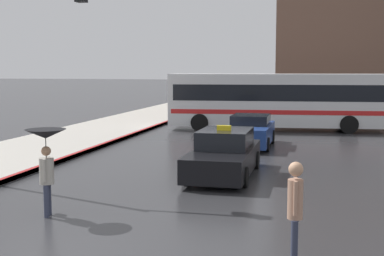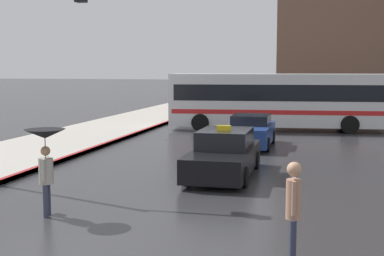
% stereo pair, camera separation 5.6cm
% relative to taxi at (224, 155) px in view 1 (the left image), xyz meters
% --- Properties ---
extents(taxi, '(1.91, 4.79, 1.62)m').
position_rel_taxi_xyz_m(taxi, '(0.00, 0.00, 0.00)').
color(taxi, black).
rests_on(taxi, ground_plane).
extents(sedan_red, '(1.91, 4.29, 1.38)m').
position_rel_taxi_xyz_m(sedan_red, '(0.02, 6.61, -0.02)').
color(sedan_red, navy).
rests_on(sedan_red, ground_plane).
extents(city_bus, '(11.88, 3.58, 3.11)m').
position_rel_taxi_xyz_m(city_bus, '(0.61, 13.18, 1.06)').
color(city_bus, silver).
rests_on(city_bus, ground_plane).
extents(pedestrian_with_umbrella, '(0.94, 0.94, 2.03)m').
position_rel_taxi_xyz_m(pedestrian_with_umbrella, '(-3.19, -5.59, 0.89)').
color(pedestrian_with_umbrella, '#2D3347').
rests_on(pedestrian_with_umbrella, ground_plane).
extents(pedestrian_man, '(0.28, 0.42, 1.85)m').
position_rel_taxi_xyz_m(pedestrian_man, '(2.53, -7.56, 0.42)').
color(pedestrian_man, '#2D3347').
rests_on(pedestrian_man, ground_plane).
extents(traffic_light, '(3.32, 0.38, 6.32)m').
position_rel_taxi_xyz_m(traffic_light, '(-5.39, -2.83, 3.67)').
color(traffic_light, black).
rests_on(traffic_light, ground_plane).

